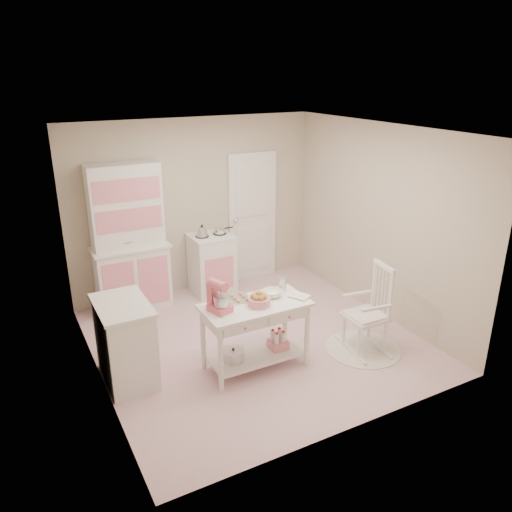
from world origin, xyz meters
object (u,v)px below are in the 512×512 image
Objects in this scene: stand_mixer at (219,297)px; bread_basket at (259,301)px; base_cabinet at (125,342)px; rocking_chair at (366,309)px; stove at (212,264)px; work_table at (255,336)px; hutch at (129,239)px.

stand_mixer is 0.46m from bread_basket.
base_cabinet is 2.80m from rocking_chair.
base_cabinet is at bearing 159.99° from bread_basket.
base_cabinet is at bearing 172.45° from rocking_chair.
rocking_chair is 4.40× the size of bread_basket.
work_table is at bearing -100.38° from stove.
rocking_chair reaches higher than bread_basket.
base_cabinet is at bearing 136.34° from stand_mixer.
bread_basket is (0.02, -0.05, 0.45)m from work_table.
rocking_chair is at bearing -29.09° from stand_mixer.
rocking_chair is 1.84m from stand_mixer.
bread_basket is at bearing -20.01° from base_cabinet.
base_cabinet is at bearing -136.10° from stove.
rocking_chair is (2.70, -0.75, 0.09)m from base_cabinet.
hutch is 2.26× the size of base_cabinet.
stove is 0.77× the size of work_table.
base_cabinet is 2.71× the size of stand_mixer.
rocking_chair reaches higher than stove.
hutch is at bearing 138.88° from rocking_chair.
work_table is at bearing -69.65° from hutch.
stand_mixer is at bearing -24.73° from base_cabinet.
bread_basket is at bearing -99.64° from stove.
stand_mixer reaches higher than work_table.
rocking_chair reaches higher than work_table.
stove is at bearing 43.90° from base_cabinet.
hutch is 1.33m from stove.
work_table is 0.45m from bread_basket.
hutch is at bearing 72.47° from base_cabinet.
stove is 2.25m from bread_basket.
stove is 0.84× the size of rocking_chair.
hutch is 1.91m from base_cabinet.
stove is (1.20, -0.05, -0.58)m from hutch.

